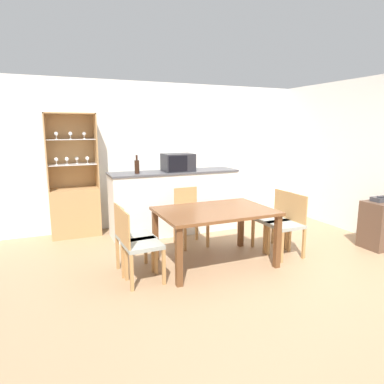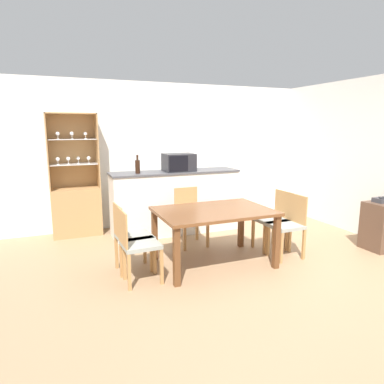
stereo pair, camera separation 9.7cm
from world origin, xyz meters
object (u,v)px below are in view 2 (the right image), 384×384
at_px(side_cabinet, 383,226).
at_px(telephone, 382,200).
at_px(dining_chair_side_left_far, 131,237).
at_px(dining_chair_head_far, 190,216).
at_px(dining_table, 214,217).
at_px(dining_chair_side_right_far, 274,219).
at_px(display_cabinet, 76,201).
at_px(microwave, 179,162).
at_px(dining_chair_side_right_near, 287,225).
at_px(wine_bottle, 138,166).
at_px(dining_chair_side_left_near, 137,244).

relative_size(side_cabinet, telephone, 2.93).
distance_m(dining_chair_side_left_far, dining_chair_head_far, 1.24).
distance_m(dining_table, side_cabinet, 2.59).
bearing_deg(dining_chair_side_right_far, dining_chair_side_left_far, 88.69).
xyz_separation_m(display_cabinet, microwave, (1.62, -0.52, 0.63)).
bearing_deg(display_cabinet, microwave, -17.85).
bearing_deg(dining_chair_head_far, display_cabinet, -39.03).
distance_m(dining_chair_side_right_near, wine_bottle, 2.42).
xyz_separation_m(dining_table, dining_chair_side_right_near, (1.05, -0.15, -0.19)).
bearing_deg(microwave, dining_table, -92.32).
bearing_deg(telephone, dining_chair_side_right_near, 170.18).
bearing_deg(dining_chair_side_right_far, dining_chair_side_right_near, 178.58).
relative_size(dining_chair_head_far, dining_chair_side_right_far, 1.00).
height_order(dining_chair_side_right_near, wine_bottle, wine_bottle).
bearing_deg(dining_chair_side_right_near, telephone, -100.60).
relative_size(wine_bottle, telephone, 1.23).
xyz_separation_m(dining_chair_head_far, microwave, (0.06, 0.64, 0.75)).
xyz_separation_m(side_cabinet, telephone, (-0.02, 0.03, 0.38)).
height_order(microwave, side_cabinet, microwave).
bearing_deg(display_cabinet, telephone, -30.35).
relative_size(dining_chair_side_right_far, microwave, 1.73).
bearing_deg(dining_chair_side_left_far, dining_chair_head_far, 118.59).
height_order(dining_chair_side_right_near, microwave, microwave).
distance_m(dining_chair_side_left_near, dining_chair_head_far, 1.43).
bearing_deg(dining_chair_side_left_far, dining_chair_side_right_near, 77.81).
bearing_deg(dining_chair_side_left_near, dining_table, 95.98).
bearing_deg(microwave, telephone, -37.21).
relative_size(dining_chair_side_left_near, wine_bottle, 2.93).
xyz_separation_m(dining_table, microwave, (0.06, 1.46, 0.56)).
distance_m(dining_table, dining_chair_side_left_near, 1.07).
relative_size(dining_chair_side_right_near, wine_bottle, 2.93).
height_order(display_cabinet, dining_chair_head_far, display_cabinet).
bearing_deg(dining_chair_side_right_near, dining_chair_side_right_far, -0.77).
xyz_separation_m(dining_chair_side_right_near, dining_chair_side_left_near, (-2.09, -0.00, 0.00)).
distance_m(display_cabinet, dining_chair_head_far, 1.95).
height_order(dining_table, microwave, microwave).
distance_m(dining_chair_side_right_near, microwave, 2.03).
bearing_deg(wine_bottle, dining_chair_side_left_far, -107.54).
distance_m(display_cabinet, dining_chair_side_right_far, 3.19).
height_order(dining_chair_side_left_near, dining_chair_side_right_far, same).
height_order(dining_chair_head_far, side_cabinet, dining_chair_head_far).
relative_size(dining_chair_side_left_far, dining_chair_side_right_near, 1.00).
xyz_separation_m(dining_table, wine_bottle, (-0.64, 1.43, 0.53)).
distance_m(dining_chair_side_right_far, side_cabinet, 1.60).
bearing_deg(display_cabinet, dining_chair_side_right_near, -39.28).
height_order(dining_table, dining_chair_side_right_near, dining_chair_side_right_near).
height_order(dining_table, dining_chair_side_left_near, dining_chair_side_left_near).
xyz_separation_m(dining_table, dining_chair_side_left_far, (-1.05, 0.15, -0.19)).
height_order(display_cabinet, microwave, display_cabinet).
distance_m(dining_chair_side_right_near, telephone, 1.52).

